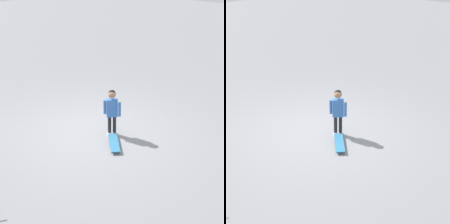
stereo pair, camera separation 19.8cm
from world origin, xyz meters
The scene contains 3 objects.
ground_plane centered at (0.00, 0.00, 0.00)m, with size 50.00×50.00×0.00m, color gray.
child_person centered at (-0.40, -0.23, 0.66)m, with size 0.39×0.28×1.06m.
skateboard centered at (-0.77, 0.10, 0.06)m, with size 0.72×0.67×0.07m.
Camera 2 is at (-5.22, 4.56, 3.63)m, focal length 54.61 mm.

